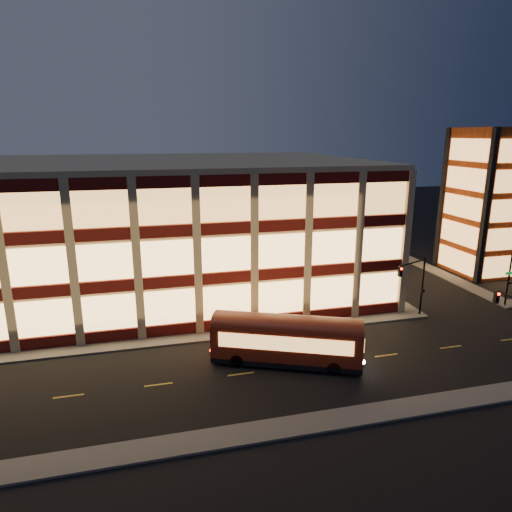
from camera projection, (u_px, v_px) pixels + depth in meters
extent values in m
plane|color=black|center=(179.00, 345.00, 38.50)|extent=(200.00, 200.00, 0.00)
cube|color=#514F4C|center=(143.00, 343.00, 38.71)|extent=(54.00, 2.00, 0.15)
cube|color=#514F4C|center=(344.00, 269.00, 59.86)|extent=(2.00, 30.00, 0.15)
cube|color=#514F4C|center=(418.00, 263.00, 62.48)|extent=(2.00, 30.00, 0.15)
cube|color=#514F4C|center=(199.00, 442.00, 26.32)|extent=(100.00, 2.00, 0.15)
cube|color=tan|center=(137.00, 227.00, 51.88)|extent=(50.00, 30.00, 14.00)
cube|color=tan|center=(132.00, 162.00, 50.00)|extent=(50.40, 30.40, 0.50)
cube|color=#470C0A|center=(142.00, 332.00, 39.38)|extent=(50.10, 0.25, 1.00)
cube|color=#FFC26B|center=(140.00, 310.00, 38.85)|extent=(49.00, 0.20, 3.00)
cube|color=#470C0A|center=(338.00, 265.00, 59.51)|extent=(0.25, 30.10, 1.00)
cube|color=#FFC26B|center=(339.00, 250.00, 58.96)|extent=(0.20, 29.00, 3.00)
cube|color=#470C0A|center=(139.00, 284.00, 38.24)|extent=(50.10, 0.25, 1.00)
cube|color=#FFC26B|center=(137.00, 260.00, 37.71)|extent=(49.00, 0.20, 3.00)
cube|color=#470C0A|center=(340.00, 232.00, 58.36)|extent=(0.25, 30.10, 1.00)
cube|color=#FFC26B|center=(341.00, 216.00, 57.81)|extent=(0.20, 29.00, 3.00)
cube|color=#470C0A|center=(135.00, 233.00, 37.09)|extent=(50.10, 0.25, 1.00)
cube|color=#FFC26B|center=(133.00, 207.00, 36.57)|extent=(49.00, 0.20, 3.00)
cube|color=#470C0A|center=(342.00, 198.00, 57.22)|extent=(0.25, 30.10, 1.00)
cube|color=#FFC26B|center=(342.00, 181.00, 56.67)|extent=(0.20, 29.00, 3.00)
cube|color=#8C3814|center=(491.00, 202.00, 56.91)|extent=(8.00, 8.00, 18.00)
cube|color=black|center=(486.00, 208.00, 52.21)|extent=(0.60, 0.60, 18.00)
cube|color=black|center=(442.00, 199.00, 59.70)|extent=(0.60, 0.60, 18.00)
cube|color=black|center=(494.00, 197.00, 61.61)|extent=(0.60, 0.60, 18.00)
cube|color=#FFAD59|center=(507.00, 266.00, 54.96)|extent=(6.60, 0.16, 2.60)
cube|color=#FFAD59|center=(456.00, 260.00, 57.81)|extent=(0.16, 6.60, 2.60)
cube|color=#FFAD59|center=(511.00, 239.00, 54.08)|extent=(6.60, 0.16, 2.60)
cube|color=#FFAD59|center=(459.00, 233.00, 56.93)|extent=(0.16, 6.60, 2.60)
cube|color=#FFAD59|center=(462.00, 206.00, 56.04)|extent=(0.16, 6.60, 2.60)
cube|color=#FFAD59|center=(465.00, 179.00, 55.16)|extent=(0.16, 6.60, 2.60)
cube|color=#FFAD59|center=(469.00, 150.00, 54.28)|extent=(0.16, 6.60, 2.60)
cylinder|color=black|center=(422.00, 286.00, 44.06)|extent=(0.18, 0.18, 6.00)
cylinder|color=black|center=(413.00, 263.00, 42.24)|extent=(3.56, 1.63, 0.14)
cube|color=black|center=(400.00, 271.00, 41.25)|extent=(0.32, 0.32, 0.95)
sphere|color=#FF0C05|center=(402.00, 269.00, 41.01)|extent=(0.20, 0.20, 0.20)
cube|color=black|center=(423.00, 291.00, 43.98)|extent=(0.25, 0.18, 0.28)
cylinder|color=black|center=(509.00, 278.00, 46.44)|extent=(0.18, 0.18, 6.00)
cube|color=black|center=(510.00, 283.00, 46.36)|extent=(0.25, 0.18, 0.28)
cube|color=#0C7226|center=(511.00, 273.00, 46.14)|extent=(1.20, 0.06, 0.28)
cube|color=black|center=(497.00, 297.00, 34.79)|extent=(0.32, 0.32, 0.95)
sphere|color=#FF0C05|center=(499.00, 294.00, 34.54)|extent=(0.20, 0.20, 0.20)
cube|color=maroon|center=(287.00, 340.00, 35.04)|extent=(11.60, 7.20, 2.62)
cube|color=black|center=(286.00, 358.00, 35.44)|extent=(11.60, 7.20, 0.40)
cylinder|color=black|center=(237.00, 361.00, 34.79)|extent=(1.08, 0.73, 1.03)
cylinder|color=black|center=(243.00, 346.00, 37.18)|extent=(1.08, 0.73, 1.03)
cylinder|color=black|center=(334.00, 368.00, 33.64)|extent=(1.08, 0.73, 1.03)
cylinder|color=black|center=(334.00, 353.00, 36.03)|extent=(1.08, 0.73, 1.03)
cube|color=#FFAD59|center=(285.00, 344.00, 33.56)|extent=(9.22, 4.09, 1.14)
cube|color=#FFAD59|center=(289.00, 328.00, 36.34)|extent=(9.22, 4.09, 1.14)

